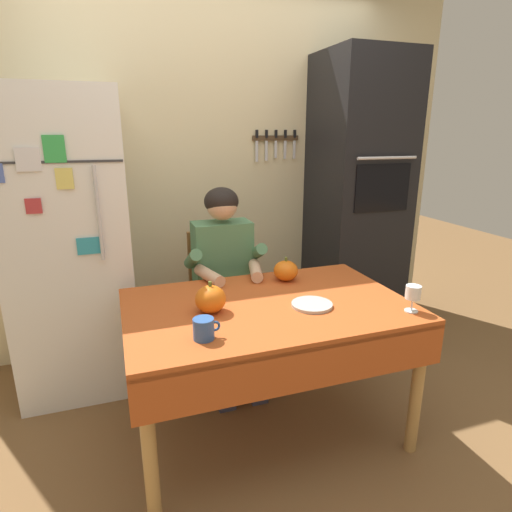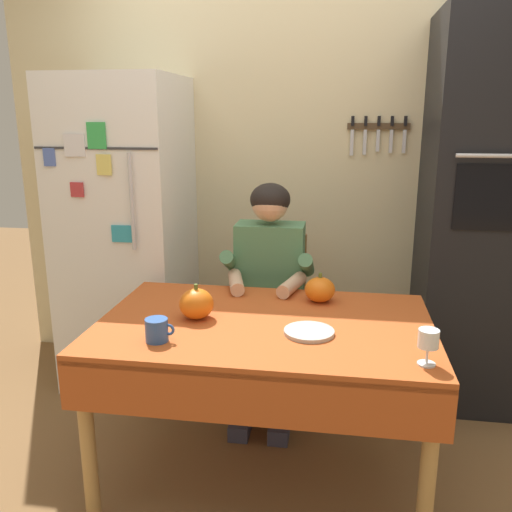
{
  "view_description": "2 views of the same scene",
  "coord_description": "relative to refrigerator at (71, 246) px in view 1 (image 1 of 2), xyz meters",
  "views": [
    {
      "loc": [
        -0.69,
        -1.72,
        1.56
      ],
      "look_at": [
        -0.05,
        0.14,
        0.98
      ],
      "focal_mm": 29.48,
      "sensor_mm": 36.0,
      "label": 1
    },
    {
      "loc": [
        0.29,
        -2.0,
        1.58
      ],
      "look_at": [
        -0.07,
        0.28,
        0.98
      ],
      "focal_mm": 37.68,
      "sensor_mm": 36.0,
      "label": 2
    }
  ],
  "objects": [
    {
      "name": "pumpkin_large",
      "position": [
        0.66,
        -0.87,
        -0.09
      ],
      "size": [
        0.15,
        0.15,
        0.15
      ],
      "color": "orange",
      "rests_on": "dining_table"
    },
    {
      "name": "wall_oven",
      "position": [
        2.0,
        0.04,
        0.15
      ],
      "size": [
        0.6,
        0.64,
        2.1
      ],
      "color": "black",
      "rests_on": "ground"
    },
    {
      "name": "back_wall_assembly",
      "position": [
        1.0,
        0.39,
        0.4
      ],
      "size": [
        3.7,
        0.13,
        2.6
      ],
      "color": "beige",
      "rests_on": "ground"
    },
    {
      "name": "seated_person",
      "position": [
        0.89,
        -0.28,
        -0.16
      ],
      "size": [
        0.47,
        0.55,
        1.25
      ],
      "color": "#38384C",
      "rests_on": "ground"
    },
    {
      "name": "wine_glass",
      "position": [
        1.56,
        -1.18,
        -0.07
      ],
      "size": [
        0.07,
        0.07,
        0.13
      ],
      "color": "white",
      "rests_on": "dining_table"
    },
    {
      "name": "serving_tray",
      "position": [
        1.14,
        -0.97,
        -0.15
      ],
      "size": [
        0.2,
        0.2,
        0.02
      ],
      "primitive_type": "cylinder",
      "color": "#B7B2A8",
      "rests_on": "dining_table"
    },
    {
      "name": "chair_behind_person",
      "position": [
        0.89,
        -0.09,
        -0.39
      ],
      "size": [
        0.4,
        0.4,
        0.93
      ],
      "color": "brown",
      "rests_on": "ground"
    },
    {
      "name": "ground_plane",
      "position": [
        0.95,
        -0.96,
        -0.9
      ],
      "size": [
        10.0,
        10.0,
        0.0
      ],
      "primitive_type": "plane",
      "color": "brown",
      "rests_on": "ground"
    },
    {
      "name": "refrigerator",
      "position": [
        0.0,
        0.0,
        0.0
      ],
      "size": [
        0.68,
        0.71,
        1.8
      ],
      "color": "white",
      "rests_on": "ground"
    },
    {
      "name": "pumpkin_medium",
      "position": [
        1.17,
        -0.57,
        -0.1
      ],
      "size": [
        0.14,
        0.14,
        0.14
      ],
      "color": "orange",
      "rests_on": "dining_table"
    },
    {
      "name": "coffee_mug",
      "position": [
        0.57,
        -1.13,
        -0.12
      ],
      "size": [
        0.12,
        0.09,
        0.09
      ],
      "color": "#2D569E",
      "rests_on": "dining_table"
    },
    {
      "name": "dining_table",
      "position": [
        0.95,
        -0.88,
        -0.24
      ],
      "size": [
        1.4,
        0.9,
        0.74
      ],
      "color": "tan",
      "rests_on": "ground"
    }
  ]
}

